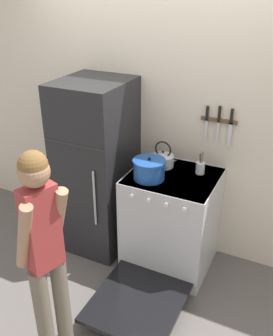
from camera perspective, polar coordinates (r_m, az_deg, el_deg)
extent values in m
plane|color=#5B5654|center=(4.05, 2.78, -9.84)|extent=(14.00, 14.00, 0.00)
cube|color=beige|center=(3.47, 3.44, 7.57)|extent=(10.00, 0.06, 2.55)
cube|color=black|center=(3.55, -6.08, 0.06)|extent=(0.60, 0.67, 1.66)
cube|color=#2D2D2D|center=(3.14, -9.61, 3.50)|extent=(0.59, 0.01, 0.01)
cylinder|color=#B2B5BA|center=(3.25, -6.42, -4.67)|extent=(0.02, 0.02, 0.53)
cube|color=silver|center=(3.44, 5.32, -7.97)|extent=(0.75, 0.67, 0.92)
cube|color=black|center=(3.20, 5.66, -1.33)|extent=(0.74, 0.66, 0.02)
cube|color=black|center=(3.21, 3.28, -10.97)|extent=(0.65, 0.05, 0.70)
cylinder|color=black|center=(3.14, 1.92, -1.63)|extent=(0.21, 0.21, 0.01)
cylinder|color=black|center=(3.04, 7.73, -2.95)|extent=(0.21, 0.21, 0.01)
cylinder|color=black|center=(3.36, 3.80, 0.34)|extent=(0.21, 0.21, 0.01)
cylinder|color=black|center=(3.27, 9.27, -0.83)|extent=(0.21, 0.21, 0.01)
cylinder|color=silver|center=(3.03, -0.74, -4.24)|extent=(0.04, 0.02, 0.04)
cylinder|color=silver|center=(2.98, 1.85, -4.90)|extent=(0.04, 0.02, 0.04)
cylinder|color=silver|center=(2.93, 4.54, -5.57)|extent=(0.04, 0.02, 0.04)
cylinder|color=silver|center=(2.89, 7.32, -6.24)|extent=(0.04, 0.02, 0.04)
cube|color=black|center=(3.17, 0.11, -19.76)|extent=(0.69, 0.74, 0.04)
cube|color=#99999E|center=(3.40, 4.77, -9.33)|extent=(0.61, 0.37, 0.01)
cylinder|color=#1E4C9E|center=(3.11, 1.94, -0.34)|extent=(0.26, 0.26, 0.15)
cylinder|color=#1E4C9E|center=(3.07, 1.96, 1.07)|extent=(0.27, 0.27, 0.02)
sphere|color=black|center=(3.06, 1.97, 1.42)|extent=(0.03, 0.03, 0.03)
cylinder|color=#1E4C9E|center=(3.14, -0.42, 1.04)|extent=(0.03, 0.02, 0.02)
cylinder|color=#1E4C9E|center=(3.03, 4.40, 0.01)|extent=(0.03, 0.02, 0.02)
cylinder|color=silver|center=(3.34, 4.00, 1.12)|extent=(0.20, 0.20, 0.10)
cone|color=silver|center=(3.31, 4.04, 2.10)|extent=(0.19, 0.19, 0.03)
sphere|color=black|center=(3.30, 4.05, 2.46)|extent=(0.02, 0.02, 0.02)
cone|color=silver|center=(3.30, 5.52, 0.96)|extent=(0.11, 0.03, 0.09)
torus|color=black|center=(3.29, 4.06, 2.86)|extent=(0.15, 0.01, 0.15)
cylinder|color=silver|center=(3.24, 9.69, 0.01)|extent=(0.08, 0.08, 0.10)
cylinder|color=#9E7547|center=(3.21, 9.93, 1.02)|extent=(0.01, 0.05, 0.19)
cylinder|color=#232326|center=(3.22, 9.69, 0.78)|extent=(0.03, 0.02, 0.16)
cylinder|color=#B2B5BA|center=(3.22, 9.83, 0.92)|extent=(0.01, 0.04, 0.17)
cylinder|color=#4C4C51|center=(3.23, 9.95, 0.97)|extent=(0.01, 0.02, 0.18)
cylinder|color=#6B6051|center=(2.79, -13.98, -20.91)|extent=(0.11, 0.11, 0.77)
cylinder|color=#6B6051|center=(2.84, -11.29, -19.43)|extent=(0.11, 0.11, 0.77)
cube|color=#9E3333|center=(2.37, -14.25, -8.91)|extent=(0.18, 0.24, 0.58)
cylinder|color=#A87A5B|center=(2.33, -16.72, -10.07)|extent=(0.25, 0.14, 0.51)
cylinder|color=#A87A5B|center=(2.43, -11.90, -7.78)|extent=(0.25, 0.14, 0.51)
sphere|color=#A87A5B|center=(2.18, -15.39, -0.56)|extent=(0.19, 0.19, 0.19)
sphere|color=brown|center=(2.16, -15.53, 0.43)|extent=(0.17, 0.17, 0.17)
cube|color=brown|center=(3.24, 12.45, 7.08)|extent=(0.31, 0.02, 0.03)
cube|color=silver|center=(3.29, 10.52, 5.92)|extent=(0.02, 0.00, 0.18)
cube|color=black|center=(3.24, 10.73, 8.29)|extent=(0.02, 0.02, 0.11)
cube|color=silver|center=(3.27, 12.25, 5.49)|extent=(0.02, 0.00, 0.19)
cube|color=black|center=(3.21, 12.52, 8.10)|extent=(0.02, 0.02, 0.13)
cube|color=silver|center=(3.25, 13.98, 4.91)|extent=(0.03, 0.00, 0.22)
cube|color=black|center=(3.19, 14.31, 7.71)|extent=(0.02, 0.02, 0.12)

